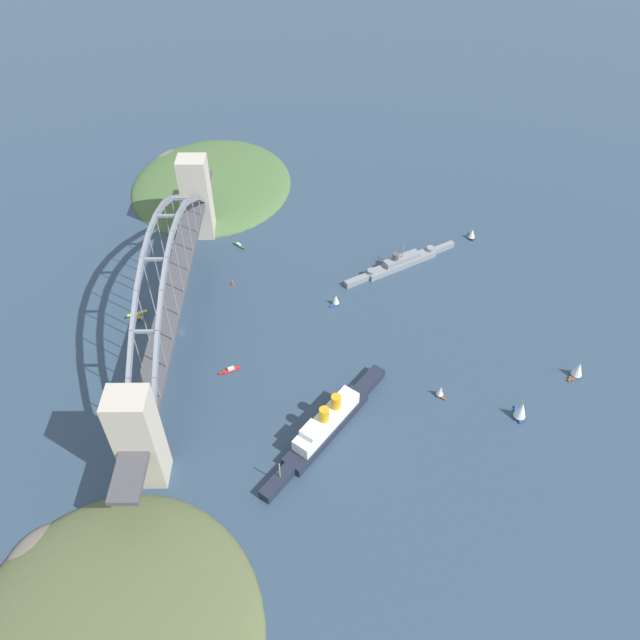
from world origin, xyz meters
TOP-DOWN VIEW (x-y plane):
  - ground_plane at (0.00, 0.00)m, footprint 1400.00×1400.00m
  - harbor_arch_bridge at (-0.00, 0.00)m, footprint 251.08×18.05m
  - headland_west_shore at (-157.44, -2.44)m, footprint 136.22×118.94m
  - ocean_liner at (70.53, 82.18)m, footprint 78.90×62.80m
  - naval_cruiser at (-57.41, 131.45)m, footprint 44.44×74.70m
  - seaplane_taxiing_near_bridge at (-10.96, -26.94)m, footprint 7.97×11.26m
  - small_boat_0 at (-21.71, 89.07)m, footprint 5.82×6.78m
  - small_boat_1 at (-86.83, 182.50)m, footprint 8.43×5.10m
  - small_boat_2 at (35.97, 215.59)m, footprint 8.55×9.60m
  - small_boat_3 at (-79.40, 26.44)m, footprint 7.96×8.80m
  - small_boat_4 at (48.65, 140.94)m, footprint 6.39×5.66m
  - small_boat_5 at (30.67, 30.78)m, footprint 6.19×11.54m
  - small_boat_6 at (62.92, 178.68)m, footprint 11.01×6.14m
  - channel_marker_buoy at (-40.88, 25.48)m, footprint 2.20×2.20m

SIDE VIEW (x-z plane):
  - ground_plane at x=0.00m, z-range 0.00..0.00m
  - headland_west_shore at x=-157.44m, z-range -8.54..8.54m
  - small_boat_3 at x=-79.40m, z-range -0.27..1.83m
  - small_boat_5 at x=30.67m, z-range -0.33..1.94m
  - channel_marker_buoy at x=-40.88m, z-range -0.26..2.49m
  - seaplane_taxiing_near_bridge at x=-10.96m, z-range -0.34..4.72m
  - naval_cruiser at x=-57.41m, z-range -5.67..11.72m
  - small_boat_4 at x=48.65m, z-range -0.21..7.28m
  - small_boat_0 at x=-21.71m, z-range -0.29..7.60m
  - small_boat_1 at x=-86.83m, z-range -0.29..8.02m
  - small_boat_2 at x=35.97m, z-range -0.42..10.75m
  - ocean_liner at x=70.53m, z-range -4.27..15.64m
  - small_boat_6 at x=62.92m, z-range -0.48..12.01m
  - harbor_arch_bridge at x=0.00m, z-range -4.76..65.05m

